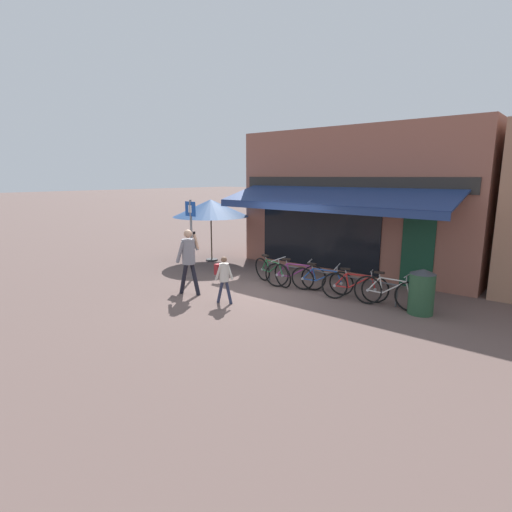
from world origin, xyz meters
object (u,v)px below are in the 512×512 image
Objects in this scene: parking_sign at (191,231)px; cafe_parasol at (211,208)px; pedestrian_child at (223,274)px; bicycle_green at (272,272)px; bicycle_red at (354,286)px; litter_bin at (422,291)px; bicycle_blue at (321,280)px; bicycle_purple at (295,275)px; pedestrian_adult at (189,255)px; bicycle_silver at (388,292)px.

parking_sign is 0.88× the size of cafe_parasol.
pedestrian_child is 0.49× the size of parking_sign.
bicycle_green is 4.30m from cafe_parasol.
bicycle_red is at bearing 18.16° from bicycle_green.
litter_bin is (4.06, 2.36, -0.22)m from pedestrian_child.
parking_sign is (-3.88, -1.23, 1.13)m from bicycle_blue.
pedestrian_child is at bearing -40.54° from cafe_parasol.
parking_sign is (-3.08, -1.12, 1.11)m from bicycle_purple.
litter_bin is 0.44× the size of parking_sign.
pedestrian_child is at bearing -70.69° from bicycle_green.
bicycle_purple is 4.98m from cafe_parasol.
bicycle_blue is at bearing -12.10° from bicycle_purple.
bicycle_green is 2.77m from parking_sign.
litter_bin reaches higher than bicycle_blue.
parking_sign is at bearing -175.24° from bicycle_blue.
pedestrian_adult reaches higher than pedestrian_child.
pedestrian_child is (0.15, -2.18, 0.37)m from bicycle_green.
bicycle_silver reaches higher than bicycle_blue.
bicycle_silver is 1.43× the size of pedestrian_child.
bicycle_red is at bearing 173.86° from bicycle_silver.
pedestrian_child is at bearing -24.51° from parking_sign.
bicycle_silver is at bearing -18.18° from bicycle_red.
parking_sign reaches higher than bicycle_purple.
litter_bin reaches higher than bicycle_red.
bicycle_red is 6.66m from cafe_parasol.
bicycle_green is 2.21m from pedestrian_child.
cafe_parasol is (-4.58, 1.14, 1.60)m from bicycle_purple.
litter_bin is at bearing 17.86° from bicycle_green.
pedestrian_adult is (-4.54, -2.36, 0.71)m from bicycle_silver.
bicycle_silver is 0.70× the size of parking_sign.
bicycle_purple is 3.46m from parking_sign.
bicycle_blue is 1.02× the size of bicycle_silver.
pedestrian_adult is at bearing -43.68° from parking_sign.
bicycle_blue is at bearing 21.78° from bicycle_green.
bicycle_silver is (3.45, 0.13, 0.00)m from bicycle_green.
litter_bin is at bearing -7.30° from cafe_parasol.
bicycle_red is at bearing 33.96° from pedestrian_adult.
pedestrian_child is 4.70m from litter_bin.
pedestrian_adult is at bearing -176.22° from pedestrian_child.
parking_sign is at bearing 137.56° from pedestrian_adult.
bicycle_red is 0.68× the size of parking_sign.
bicycle_red is 0.59× the size of cafe_parasol.
cafe_parasol is at bearing 129.66° from pedestrian_adult.
bicycle_blue is 4.22m from parking_sign.
pedestrian_child reaches higher than bicycle_green.
litter_bin is (2.64, 0.01, 0.17)m from bicycle_blue.
cafe_parasol reaches higher than bicycle_blue.
bicycle_purple is at bearing -14.04° from cafe_parasol.
bicycle_purple reaches higher than bicycle_red.
litter_bin is at bearing -18.12° from bicycle_purple.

